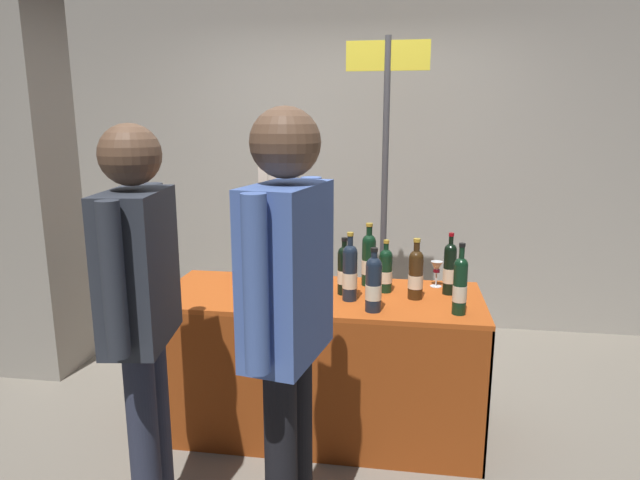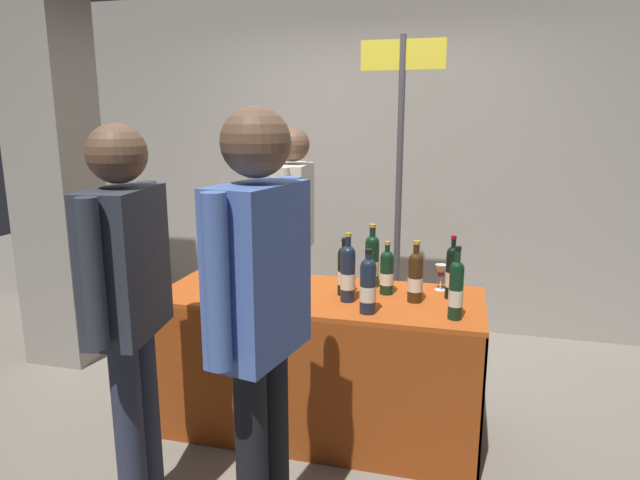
{
  "view_description": "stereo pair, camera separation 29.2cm",
  "coord_description": "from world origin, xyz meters",
  "px_view_note": "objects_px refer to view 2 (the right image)",
  "views": [
    {
      "loc": [
        0.44,
        -2.82,
        1.72
      ],
      "look_at": [
        0.0,
        0.0,
        1.09
      ],
      "focal_mm": 30.88,
      "sensor_mm": 36.0,
      "label": 1
    },
    {
      "loc": [
        0.72,
        -2.76,
        1.72
      ],
      "look_at": [
        0.0,
        0.0,
        1.09
      ],
      "focal_mm": 30.88,
      "sensor_mm": 36.0,
      "label": 2
    }
  ],
  "objects_px": {
    "concrete_pillar": "(55,162)",
    "featured_wine_bottle": "(387,272)",
    "wine_glass_near_vendor": "(242,270)",
    "booth_signpost": "(399,167)",
    "vendor_presenter": "(294,224)",
    "tasting_table": "(320,337)",
    "taster_foreground_right": "(128,292)",
    "wine_glass_mid": "(441,272)",
    "display_bottle_0": "(246,253)"
  },
  "relations": [
    {
      "from": "concrete_pillar",
      "to": "featured_wine_bottle",
      "type": "xyz_separation_m",
      "value": [
        2.38,
        -0.4,
        -0.51
      ]
    },
    {
      "from": "featured_wine_bottle",
      "to": "wine_glass_near_vendor",
      "type": "height_order",
      "value": "featured_wine_bottle"
    },
    {
      "from": "wine_glass_near_vendor",
      "to": "booth_signpost",
      "type": "relative_size",
      "value": 0.06
    },
    {
      "from": "concrete_pillar",
      "to": "vendor_presenter",
      "type": "xyz_separation_m",
      "value": [
        1.63,
        0.33,
        -0.42
      ]
    },
    {
      "from": "tasting_table",
      "to": "wine_glass_near_vendor",
      "type": "relative_size",
      "value": 13.95
    },
    {
      "from": "featured_wine_bottle",
      "to": "wine_glass_near_vendor",
      "type": "xyz_separation_m",
      "value": [
        -0.82,
        -0.04,
        -0.04
      ]
    },
    {
      "from": "featured_wine_bottle",
      "to": "concrete_pillar",
      "type": "bearing_deg",
      "value": 170.54
    },
    {
      "from": "featured_wine_bottle",
      "to": "wine_glass_near_vendor",
      "type": "distance_m",
      "value": 0.83
    },
    {
      "from": "tasting_table",
      "to": "taster_foreground_right",
      "type": "relative_size",
      "value": 1.02
    },
    {
      "from": "wine_glass_near_vendor",
      "to": "vendor_presenter",
      "type": "bearing_deg",
      "value": 84.72
    },
    {
      "from": "concrete_pillar",
      "to": "wine_glass_mid",
      "type": "height_order",
      "value": "concrete_pillar"
    },
    {
      "from": "display_bottle_0",
      "to": "vendor_presenter",
      "type": "bearing_deg",
      "value": 77.42
    },
    {
      "from": "featured_wine_bottle",
      "to": "taster_foreground_right",
      "type": "distance_m",
      "value": 1.36
    },
    {
      "from": "wine_glass_mid",
      "to": "vendor_presenter",
      "type": "distance_m",
      "value": 1.19
    },
    {
      "from": "featured_wine_bottle",
      "to": "display_bottle_0",
      "type": "bearing_deg",
      "value": 170.0
    },
    {
      "from": "taster_foreground_right",
      "to": "vendor_presenter",
      "type": "bearing_deg",
      "value": -14.46
    },
    {
      "from": "booth_signpost",
      "to": "display_bottle_0",
      "type": "bearing_deg",
      "value": -138.94
    },
    {
      "from": "wine_glass_near_vendor",
      "to": "vendor_presenter",
      "type": "height_order",
      "value": "vendor_presenter"
    },
    {
      "from": "wine_glass_mid",
      "to": "display_bottle_0",
      "type": "bearing_deg",
      "value": 179.21
    },
    {
      "from": "featured_wine_bottle",
      "to": "booth_signpost",
      "type": "distance_m",
      "value": 1.01
    },
    {
      "from": "display_bottle_0",
      "to": "taster_foreground_right",
      "type": "bearing_deg",
      "value": -92.32
    },
    {
      "from": "display_bottle_0",
      "to": "vendor_presenter",
      "type": "relative_size",
      "value": 0.2
    },
    {
      "from": "wine_glass_near_vendor",
      "to": "wine_glass_mid",
      "type": "height_order",
      "value": "wine_glass_mid"
    },
    {
      "from": "concrete_pillar",
      "to": "taster_foreground_right",
      "type": "height_order",
      "value": "concrete_pillar"
    },
    {
      "from": "concrete_pillar",
      "to": "taster_foreground_right",
      "type": "xyz_separation_m",
      "value": [
        1.45,
        -1.38,
        -0.4
      ]
    },
    {
      "from": "concrete_pillar",
      "to": "wine_glass_near_vendor",
      "type": "bearing_deg",
      "value": -15.55
    },
    {
      "from": "concrete_pillar",
      "to": "vendor_presenter",
      "type": "bearing_deg",
      "value": 11.42
    },
    {
      "from": "display_bottle_0",
      "to": "booth_signpost",
      "type": "relative_size",
      "value": 0.15
    },
    {
      "from": "wine_glass_near_vendor",
      "to": "tasting_table",
      "type": "bearing_deg",
      "value": -7.02
    },
    {
      "from": "wine_glass_mid",
      "to": "booth_signpost",
      "type": "relative_size",
      "value": 0.06
    },
    {
      "from": "taster_foreground_right",
      "to": "booth_signpost",
      "type": "height_order",
      "value": "booth_signpost"
    },
    {
      "from": "tasting_table",
      "to": "display_bottle_0",
      "type": "bearing_deg",
      "value": 154.81
    },
    {
      "from": "wine_glass_near_vendor",
      "to": "booth_signpost",
      "type": "xyz_separation_m",
      "value": [
        0.77,
        0.92,
        0.53
      ]
    },
    {
      "from": "concrete_pillar",
      "to": "featured_wine_bottle",
      "type": "relative_size",
      "value": 9.81
    },
    {
      "from": "booth_signpost",
      "to": "concrete_pillar",
      "type": "bearing_deg",
      "value": -168.29
    },
    {
      "from": "display_bottle_0",
      "to": "wine_glass_near_vendor",
      "type": "bearing_deg",
      "value": -73.51
    },
    {
      "from": "wine_glass_mid",
      "to": "wine_glass_near_vendor",
      "type": "bearing_deg",
      "value": -170.96
    },
    {
      "from": "tasting_table",
      "to": "wine_glass_mid",
      "type": "height_order",
      "value": "wine_glass_mid"
    },
    {
      "from": "concrete_pillar",
      "to": "booth_signpost",
      "type": "bearing_deg",
      "value": 11.71
    },
    {
      "from": "booth_signpost",
      "to": "featured_wine_bottle",
      "type": "bearing_deg",
      "value": -86.78
    },
    {
      "from": "vendor_presenter",
      "to": "concrete_pillar",
      "type": "bearing_deg",
      "value": -83.15
    },
    {
      "from": "featured_wine_bottle",
      "to": "booth_signpost",
      "type": "xyz_separation_m",
      "value": [
        -0.05,
        0.88,
        0.49
      ]
    },
    {
      "from": "wine_glass_near_vendor",
      "to": "taster_foreground_right",
      "type": "height_order",
      "value": "taster_foreground_right"
    },
    {
      "from": "featured_wine_bottle",
      "to": "display_bottle_0",
      "type": "height_order",
      "value": "display_bottle_0"
    },
    {
      "from": "display_bottle_0",
      "to": "tasting_table",
      "type": "bearing_deg",
      "value": -25.19
    },
    {
      "from": "wine_glass_mid",
      "to": "vendor_presenter",
      "type": "relative_size",
      "value": 0.09
    },
    {
      "from": "wine_glass_near_vendor",
      "to": "booth_signpost",
      "type": "height_order",
      "value": "booth_signpost"
    },
    {
      "from": "featured_wine_bottle",
      "to": "wine_glass_near_vendor",
      "type": "relative_size",
      "value": 2.33
    },
    {
      "from": "wine_glass_near_vendor",
      "to": "wine_glass_mid",
      "type": "xyz_separation_m",
      "value": [
        1.11,
        0.18,
        0.02
      ]
    },
    {
      "from": "tasting_table",
      "to": "featured_wine_bottle",
      "type": "height_order",
      "value": "featured_wine_bottle"
    }
  ]
}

